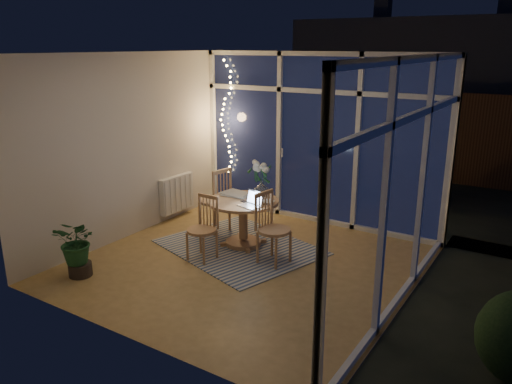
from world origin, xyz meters
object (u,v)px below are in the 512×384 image
potted_plant (78,246)px  chair_front (202,229)px  dining_table (243,223)px  chair_left (214,199)px  chair_right (274,229)px  laptop (250,199)px  flower_vase (261,189)px

potted_plant → chair_front: bearing=50.5°
dining_table → chair_front: 0.72m
chair_left → chair_right: 1.43m
dining_table → chair_right: chair_right is taller
chair_right → laptop: size_ratio=3.32×
chair_front → laptop: size_ratio=3.03×
dining_table → laptop: laptop is taller
chair_front → potted_plant: 1.50m
chair_left → chair_front: 1.06m
chair_left → chair_front: bearing=37.6°
potted_plant → chair_left: bearing=77.6°
flower_vase → chair_right: bearing=-46.5°
chair_front → flower_vase: size_ratio=4.09×
chair_right → potted_plant: 2.39m
flower_vase → potted_plant: flower_vase is taller
dining_table → flower_vase: bearing=69.7°
dining_table → laptop: size_ratio=3.41×
chair_right → chair_front: chair_right is taller
chair_right → chair_front: (-0.84, -0.41, -0.04)m
chair_left → laptop: size_ratio=3.51×
laptop → flower_vase: bearing=116.3°
chair_right → flower_vase: chair_right is taller
chair_left → chair_right: (1.34, -0.52, -0.03)m
dining_table → chair_right: bearing=-23.2°
chair_right → laptop: chair_right is taller
flower_vase → potted_plant: (-1.24, -2.15, -0.39)m
chair_front → potted_plant: size_ratio=1.13×
dining_table → chair_front: size_ratio=1.13×
chair_left → chair_right: bearing=78.2°
dining_table → chair_front: chair_front is taller
chair_front → chair_right: bearing=26.4°
chair_front → dining_table: bearing=76.0°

